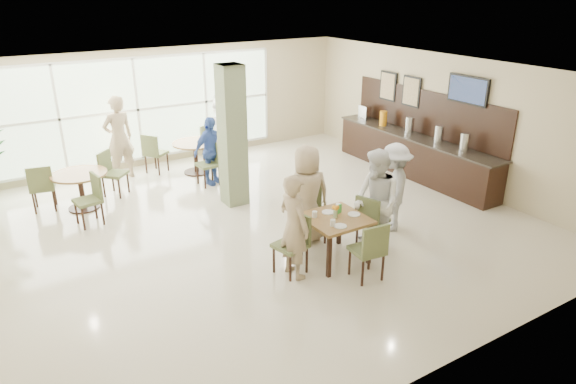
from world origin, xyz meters
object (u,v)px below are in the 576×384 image
buffet_counter (414,152)px  round_table_right (195,150)px  adult_b (224,130)px  round_table_left (80,182)px  teen_right (376,202)px  teen_standing (394,188)px  main_table (335,223)px  adult_standing (119,138)px  teen_left (294,226)px  adult_a (211,151)px  teen_far (307,194)px

buffet_counter → round_table_right: bearing=146.8°
buffet_counter → adult_b: (-3.53, 2.77, 0.38)m
round_table_left → buffet_counter: 7.30m
teen_right → buffet_counter: bearing=135.1°
teen_right → teen_standing: bearing=127.9°
main_table → round_table_right: bearing=93.4°
teen_right → adult_standing: 6.27m
round_table_right → teen_left: bearing=-95.7°
main_table → adult_standing: size_ratio=0.49×
teen_left → adult_b: 5.27m
round_table_right → adult_a: (0.03, -0.85, 0.20)m
teen_far → round_table_right: bearing=-74.3°
teen_far → adult_b: adult_b is taller
round_table_right → round_table_left: bearing=-164.1°
teen_far → teen_right: size_ratio=0.98×
teen_far → adult_standing: 5.14m
main_table → teen_right: teen_right is taller
teen_left → main_table: bearing=-91.2°
main_table → adult_standing: 5.92m
adult_standing → teen_far: bearing=99.6°
teen_far → buffet_counter: bearing=-148.2°
main_table → teen_right: bearing=-5.4°
round_table_right → teen_right: 5.27m
buffet_counter → teen_far: bearing=-159.8°
teen_left → round_table_right: bearing=-11.0°
adult_standing → adult_b: bearing=154.8°
main_table → buffet_counter: buffet_counter is taller
main_table → buffet_counter: size_ratio=0.20×
buffet_counter → adult_standing: (-5.86, 3.32, 0.41)m
teen_left → adult_standing: adult_standing is taller
round_table_right → buffet_counter: bearing=-33.2°
round_table_right → adult_standing: 1.72m
main_table → adult_a: size_ratio=0.62×
round_table_left → teen_far: 4.62m
round_table_right → teen_far: (0.30, -4.25, 0.29)m
round_table_right → adult_b: size_ratio=0.57×
main_table → teen_right: 0.80m
round_table_left → adult_standing: (1.15, 1.31, 0.40)m
main_table → teen_left: teen_left is taller
main_table → round_table_left: same height
adult_b → round_table_left: bearing=-68.9°
buffet_counter → teen_left: bearing=-153.9°
main_table → round_table_right: 5.09m
teen_left → teen_far: teen_far is taller
adult_a → round_table_left: bearing=160.9°
round_table_right → teen_left: 5.17m
teen_left → adult_a: teen_left is taller
teen_right → teen_standing: (0.79, 0.44, -0.06)m
main_table → teen_left: 0.83m
round_table_right → adult_b: (0.75, -0.02, 0.36)m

